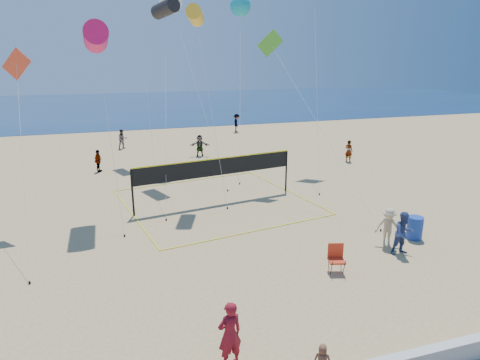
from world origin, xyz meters
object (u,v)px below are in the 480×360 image
object	(u,v)px
woman	(230,334)
volleyball_net	(216,172)
camp_chair	(336,256)
trash_barrel	(415,228)

from	to	relation	value
woman	volleyball_net	size ratio (longest dim) A/B	0.17
woman	volleyball_net	bearing A→B (deg)	-114.31
woman	camp_chair	size ratio (longest dim) A/B	1.54
trash_barrel	volleyball_net	xyz separation A→B (m)	(-7.11, 7.41, 1.21)
camp_chair	trash_barrel	xyz separation A→B (m)	(4.84, 1.60, -0.10)
woman	volleyball_net	distance (m)	13.03
volleyball_net	woman	bearing A→B (deg)	-112.64
woman	camp_chair	xyz separation A→B (m)	(5.21, 3.65, -0.31)
volleyball_net	camp_chair	bearing A→B (deg)	-85.44
woman	volleyball_net	xyz separation A→B (m)	(2.94, 12.66, 0.79)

